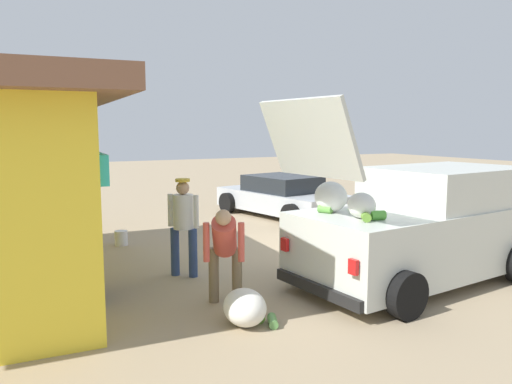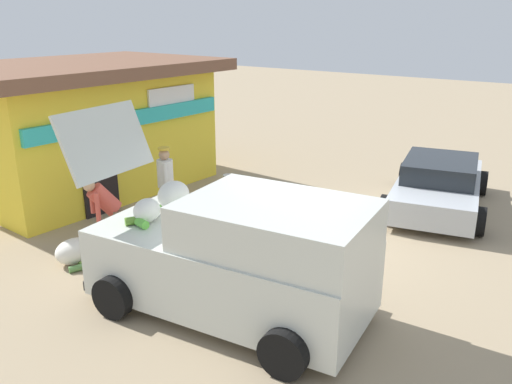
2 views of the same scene
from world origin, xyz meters
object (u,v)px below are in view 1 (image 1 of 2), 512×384
Objects in this scene: unloaded_banana_pile at (246,308)px; vendor_standing at (183,221)px; parked_sedan at (282,197)px; paint_bucket at (121,238)px; delivery_van at (421,225)px; customer_bending at (225,247)px.

vendor_standing is at bearing 0.72° from unloaded_banana_pile.
vendor_standing is (-4.39, 4.48, 0.41)m from parked_sedan.
paint_bucket is at bearing 108.01° from parked_sedan.
delivery_van is at bearing -140.27° from paint_bucket.
customer_bending is 0.98m from unloaded_banana_pile.
vendor_standing is 2.50m from unloaded_banana_pile.
customer_bending is at bearing -178.06° from vendor_standing.
vendor_standing reaches higher than unloaded_banana_pile.
parked_sedan reaches higher than paint_bucket.
unloaded_banana_pile is at bearing 96.31° from delivery_van.
delivery_van is 3.53m from unloaded_banana_pile.
parked_sedan is 4.96× the size of unloaded_banana_pile.
customer_bending reaches higher than paint_bucket.
vendor_standing is (2.00, 3.46, 0.03)m from delivery_van.
vendor_standing is 5.26× the size of paint_bucket.
vendor_standing is at bearing 134.41° from parked_sedan.
parked_sedan is at bearing -9.02° from delivery_van.
unloaded_banana_pile is 5.18m from paint_bucket.
delivery_van is 4.00m from vendor_standing.
delivery_van reaches higher than customer_bending.
delivery_van is 14.85× the size of paint_bucket.
customer_bending is 4.50m from paint_bucket.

